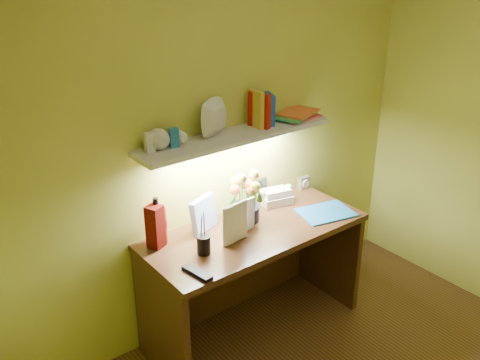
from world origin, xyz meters
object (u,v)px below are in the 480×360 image
at_px(flower_bouquet, 245,196).
at_px(desk_clock, 304,183).
at_px(whisky_bottle, 157,221).
at_px(desk, 254,280).
at_px(telephone, 276,195).

xyz_separation_m(flower_bouquet, desk_clock, (0.62, 0.11, -0.12)).
distance_m(desk_clock, whisky_bottle, 1.21).
height_order(desk, whisky_bottle, whisky_bottle).
xyz_separation_m(telephone, whisky_bottle, (-0.88, 0.02, 0.09)).
height_order(telephone, whisky_bottle, whisky_bottle).
bearing_deg(desk_clock, telephone, -169.06).
xyz_separation_m(flower_bouquet, whisky_bottle, (-0.58, 0.07, -0.02)).
relative_size(telephone, desk_clock, 2.32).
bearing_deg(desk, desk_clock, 20.89).
height_order(desk, flower_bouquet, flower_bouquet).
xyz_separation_m(flower_bouquet, telephone, (0.31, 0.06, -0.10)).
distance_m(desk, whisky_bottle, 0.79).
relative_size(flower_bouquet, whisky_bottle, 1.12).
distance_m(flower_bouquet, whisky_bottle, 0.58).
xyz_separation_m(telephone, desk_clock, (0.32, 0.06, -0.02)).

